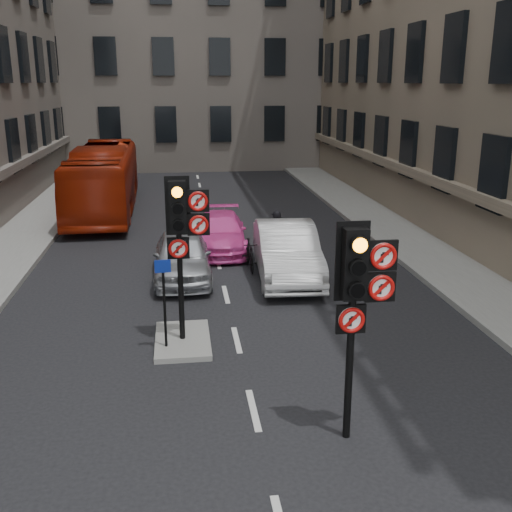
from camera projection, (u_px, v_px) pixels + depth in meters
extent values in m
plane|color=black|center=(271.00, 482.00, 8.65)|extent=(120.00, 120.00, 0.00)
cube|color=gray|center=(421.00, 244.00, 20.94)|extent=(3.00, 50.00, 0.16)
cube|color=gray|center=(183.00, 340.00, 13.24)|extent=(1.20, 2.00, 0.12)
cube|color=slate|center=(189.00, 16.00, 42.00)|extent=(30.00, 14.00, 20.00)
cylinder|color=black|center=(349.00, 370.00, 9.43)|extent=(0.12, 0.12, 2.40)
cube|color=black|center=(354.00, 264.00, 8.94)|extent=(0.36, 0.28, 1.10)
cube|color=black|center=(352.00, 261.00, 9.07)|extent=(0.52, 0.03, 1.25)
cylinder|color=orange|center=(360.00, 245.00, 8.61)|extent=(0.22, 0.01, 0.22)
cylinder|color=black|center=(359.00, 269.00, 8.71)|extent=(0.22, 0.01, 0.22)
cylinder|color=black|center=(358.00, 291.00, 8.81)|extent=(0.22, 0.01, 0.22)
cube|color=black|center=(382.00, 255.00, 8.94)|extent=(0.47, 0.05, 0.47)
cylinder|color=white|center=(383.00, 256.00, 8.90)|extent=(0.41, 0.02, 0.41)
torus|color=#BF0C0A|center=(384.00, 256.00, 8.89)|extent=(0.41, 0.06, 0.41)
cube|color=#BF0C0A|center=(384.00, 256.00, 8.89)|extent=(0.25, 0.01, 0.25)
cube|color=black|center=(380.00, 287.00, 9.08)|extent=(0.47, 0.05, 0.47)
cylinder|color=white|center=(381.00, 288.00, 9.04)|extent=(0.41, 0.02, 0.41)
torus|color=#BF0C0A|center=(382.00, 288.00, 9.03)|extent=(0.41, 0.06, 0.41)
cube|color=#BF0C0A|center=(382.00, 288.00, 9.03)|extent=(0.25, 0.01, 0.25)
cube|color=black|center=(351.00, 319.00, 9.17)|extent=(0.47, 0.05, 0.47)
cylinder|color=white|center=(351.00, 320.00, 9.13)|extent=(0.41, 0.02, 0.41)
torus|color=#BF0C0A|center=(352.00, 320.00, 9.12)|extent=(0.41, 0.06, 0.41)
cube|color=#BF0C0A|center=(352.00, 320.00, 9.11)|extent=(0.25, 0.01, 0.25)
cylinder|color=black|center=(181.00, 287.00, 12.88)|extent=(0.12, 0.12, 2.40)
cube|color=black|center=(178.00, 207.00, 12.39)|extent=(0.36, 0.28, 1.10)
cube|color=black|center=(178.00, 206.00, 12.52)|extent=(0.52, 0.03, 1.25)
cylinder|color=orange|center=(177.00, 192.00, 12.06)|extent=(0.22, 0.02, 0.22)
cylinder|color=black|center=(178.00, 209.00, 12.16)|extent=(0.22, 0.02, 0.22)
cylinder|color=black|center=(178.00, 226.00, 12.26)|extent=(0.22, 0.02, 0.22)
cube|color=black|center=(198.00, 201.00, 12.39)|extent=(0.47, 0.05, 0.47)
cylinder|color=white|center=(198.00, 201.00, 12.35)|extent=(0.41, 0.02, 0.41)
torus|color=#BF0C0A|center=(198.00, 201.00, 12.34)|extent=(0.41, 0.06, 0.41)
cube|color=#BF0C0A|center=(198.00, 201.00, 12.34)|extent=(0.25, 0.02, 0.25)
cube|color=black|center=(199.00, 224.00, 12.53)|extent=(0.47, 0.05, 0.47)
cylinder|color=white|center=(199.00, 225.00, 12.49)|extent=(0.41, 0.02, 0.41)
torus|color=#BF0C0A|center=(199.00, 225.00, 12.48)|extent=(0.41, 0.06, 0.41)
cube|color=#BF0C0A|center=(199.00, 225.00, 12.48)|extent=(0.25, 0.02, 0.25)
cube|color=black|center=(178.00, 248.00, 12.62)|extent=(0.47, 0.05, 0.47)
cylinder|color=white|center=(178.00, 249.00, 12.58)|extent=(0.41, 0.02, 0.41)
torus|color=#BF0C0A|center=(178.00, 249.00, 12.57)|extent=(0.41, 0.06, 0.41)
cube|color=#BF0C0A|center=(178.00, 249.00, 12.56)|extent=(0.25, 0.02, 0.25)
imported|color=#AEB0B6|center=(182.00, 256.00, 17.41)|extent=(1.63, 4.05, 1.38)
imported|color=beige|center=(287.00, 251.00, 17.51)|extent=(1.96, 4.90, 1.58)
imported|color=#F147AA|center=(220.00, 232.00, 20.43)|extent=(1.92, 4.29, 1.22)
imported|color=maroon|center=(104.00, 180.00, 26.10)|extent=(2.67, 10.47, 2.90)
imported|color=black|center=(250.00, 255.00, 18.30)|extent=(0.47, 1.57, 0.94)
imported|color=black|center=(276.00, 236.00, 18.99)|extent=(0.66, 0.49, 1.68)
cylinder|color=black|center=(164.00, 304.00, 12.55)|extent=(0.06, 0.06, 1.90)
cube|color=navy|center=(163.00, 266.00, 12.26)|extent=(0.33, 0.07, 0.27)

